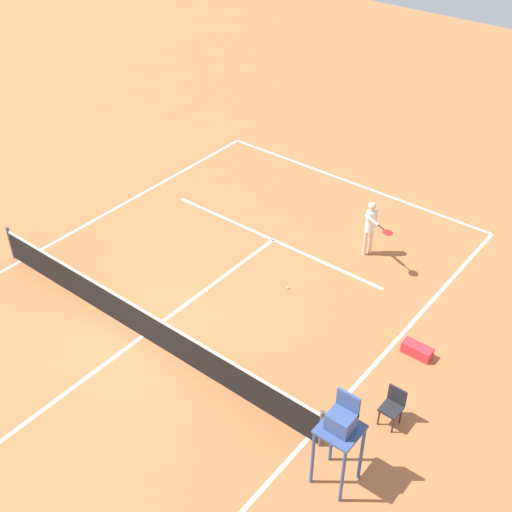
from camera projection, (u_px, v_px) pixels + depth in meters
ground_plane at (143, 336)px, 17.22m from camera, size 60.00×60.00×0.00m
court_lines at (143, 336)px, 17.22m from camera, size 10.48×20.18×0.01m
tennis_net at (141, 322)px, 16.93m from camera, size 11.08×0.10×1.07m
player_serving at (371, 224)px, 19.45m from camera, size 1.19×0.97×1.80m
tennis_ball at (288, 288)px, 18.76m from camera, size 0.07×0.07×0.07m
umpire_chair at (341, 428)px, 12.83m from camera, size 0.80×0.80×2.41m
courtside_chair_mid at (393, 405)px, 14.68m from camera, size 0.44×0.46×0.95m
equipment_bag at (417, 350)px, 16.59m from camera, size 0.76×0.32×0.30m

